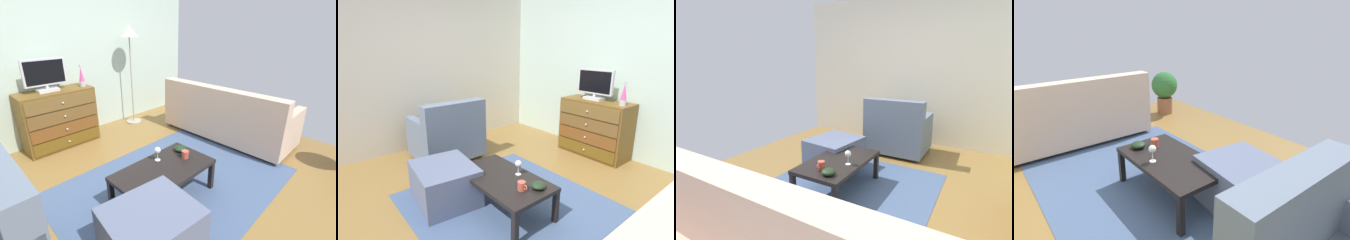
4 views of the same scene
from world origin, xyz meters
TOP-DOWN VIEW (x-y plane):
  - ground_plane at (0.00, 0.00)m, footprint 5.24×4.55m
  - wall_accent_rear at (0.00, 2.03)m, footprint 5.24×0.12m
  - area_rug at (0.20, -0.20)m, footprint 2.60×1.90m
  - dresser at (-0.31, 1.72)m, footprint 1.03×0.49m
  - tv at (-0.39, 1.75)m, footprint 0.57×0.18m
  - lava_lamp at (0.11, 1.68)m, footprint 0.09×0.09m
  - coffee_table at (-0.07, -0.29)m, footprint 1.03×0.58m
  - wine_glass at (-0.02, -0.13)m, footprint 0.07×0.07m
  - mug at (0.23, -0.31)m, footprint 0.11×0.08m
  - bowl_decorative at (0.31, -0.17)m, footprint 0.14×0.14m
  - couch_large at (1.71, 0.08)m, footprint 0.85×2.07m
  - ottoman at (-0.60, -0.68)m, footprint 0.77×0.68m
  - standing_lamp at (1.04, 1.67)m, footprint 0.32×0.32m

SIDE VIEW (x-z plane):
  - ground_plane at x=0.00m, z-range -0.05..0.00m
  - area_rug at x=0.20m, z-range 0.00..0.01m
  - ottoman at x=-0.60m, z-range 0.00..0.42m
  - coffee_table at x=-0.07m, z-range 0.14..0.52m
  - couch_large at x=1.71m, z-range -0.10..0.78m
  - bowl_decorative at x=0.31m, z-range 0.37..0.44m
  - mug at x=0.23m, z-range 0.37..0.46m
  - dresser at x=-0.31m, z-range 0.00..0.86m
  - wine_glass at x=-0.02m, z-range 0.41..0.57m
  - lava_lamp at x=0.11m, z-range 0.84..1.17m
  - tv at x=-0.39m, z-range 0.87..1.33m
  - wall_accent_rear at x=0.00m, z-range 0.00..2.64m
  - standing_lamp at x=1.04m, z-range 0.62..2.36m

